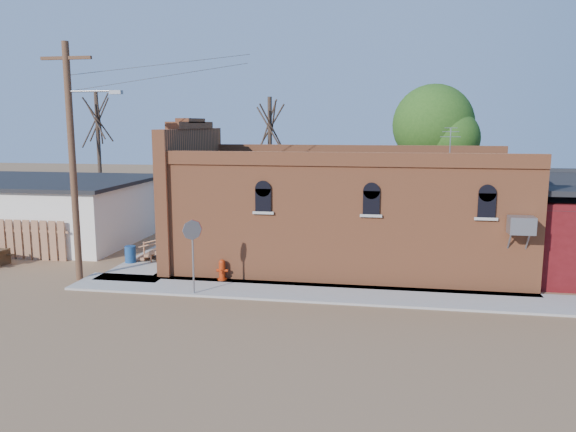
% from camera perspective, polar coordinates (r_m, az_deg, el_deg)
% --- Properties ---
extents(ground, '(120.00, 120.00, 0.00)m').
position_cam_1_polar(ground, '(19.61, -0.81, -8.51)').
color(ground, brown).
rests_on(ground, ground).
extents(sidewalk_south, '(19.00, 2.20, 0.08)m').
position_cam_1_polar(sidewalk_south, '(20.25, 3.88, -7.84)').
color(sidewalk_south, '#9E9991').
rests_on(sidewalk_south, ground).
extents(sidewalk_west, '(2.60, 10.00, 0.08)m').
position_cam_1_polar(sidewalk_west, '(26.89, -11.75, -3.68)').
color(sidewalk_west, '#9E9991').
rests_on(sidewalk_west, ground).
extents(brick_bar, '(16.40, 7.97, 6.30)m').
position_cam_1_polar(brick_bar, '(24.19, 5.40, 0.58)').
color(brick_bar, '#B45E37').
rests_on(brick_bar, ground).
extents(wood_fence, '(5.20, 0.10, 1.80)m').
position_cam_1_polar(wood_fence, '(27.93, -26.02, -2.15)').
color(wood_fence, '#916041').
rests_on(wood_fence, ground).
extents(utility_pole, '(3.12, 0.26, 9.00)m').
position_cam_1_polar(utility_pole, '(22.75, -20.95, 5.61)').
color(utility_pole, '#452A1B').
rests_on(utility_pole, ground).
extents(tree_bare_near, '(2.80, 2.80, 7.65)m').
position_cam_1_polar(tree_bare_near, '(32.00, -1.86, 9.27)').
color(tree_bare_near, '#453227').
rests_on(tree_bare_near, ground).
extents(tree_bare_far, '(2.80, 2.80, 8.16)m').
position_cam_1_polar(tree_bare_far, '(36.74, -18.83, 9.42)').
color(tree_bare_far, '#453227').
rests_on(tree_bare_far, ground).
extents(tree_leafy, '(4.40, 4.40, 8.15)m').
position_cam_1_polar(tree_leafy, '(31.95, 14.55, 8.93)').
color(tree_leafy, '#453227').
rests_on(tree_leafy, ground).
extents(fire_hydrant, '(0.46, 0.44, 0.81)m').
position_cam_1_polar(fire_hydrant, '(21.74, -6.71, -5.46)').
color(fire_hydrant, '#A42709').
rests_on(fire_hydrant, sidewalk_south).
extents(stop_sign, '(0.54, 0.56, 2.64)m').
position_cam_1_polar(stop_sign, '(19.87, -9.68, -2.12)').
color(stop_sign, gray).
rests_on(stop_sign, sidewalk_south).
extents(trash_barrel, '(0.49, 0.49, 0.72)m').
position_cam_1_polar(trash_barrel, '(25.24, -15.72, -3.76)').
color(trash_barrel, navy).
rests_on(trash_barrel, sidewalk_west).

